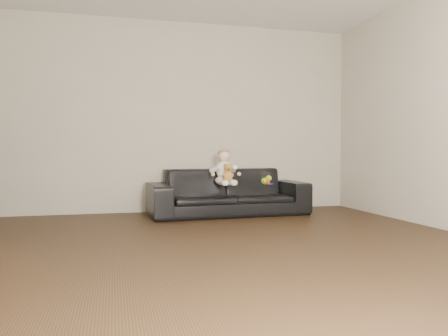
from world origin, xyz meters
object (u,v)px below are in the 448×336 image
object	(u,v)px
sofa	(228,192)
toy_rattle	(268,182)
teddy_bear	(228,173)
toy_blue_disc	(269,184)
baby	(224,169)
toy_green	(265,181)

from	to	relation	value
sofa	toy_rattle	size ratio (longest dim) A/B	32.60
sofa	teddy_bear	size ratio (longest dim) A/B	9.05
toy_rattle	toy_blue_disc	xyz separation A→B (m)	(0.05, 0.10, -0.02)
toy_blue_disc	sofa	bearing A→B (deg)	170.51
baby	teddy_bear	distance (m)	0.15
toy_blue_disc	toy_green	bearing A→B (deg)	-155.54
toy_rattle	toy_blue_disc	size ratio (longest dim) A/B	0.61
sofa	baby	xyz separation A→B (m)	(-0.08, -0.11, 0.30)
teddy_bear	toy_blue_disc	distance (m)	0.65
baby	toy_green	world-z (taller)	baby
toy_green	toy_rattle	bearing A→B (deg)	-79.85
sofa	teddy_bear	world-z (taller)	teddy_bear
teddy_bear	toy_green	bearing A→B (deg)	2.83
toy_green	teddy_bear	bearing A→B (deg)	-166.46
baby	toy_blue_disc	world-z (taller)	baby
sofa	toy_blue_disc	xyz separation A→B (m)	(0.54, -0.09, 0.10)
toy_blue_disc	teddy_bear	bearing A→B (deg)	-165.20
teddy_bear	toy_blue_disc	world-z (taller)	teddy_bear
baby	teddy_bear	world-z (taller)	baby
toy_rattle	toy_blue_disc	bearing A→B (deg)	61.04
toy_rattle	teddy_bear	bearing A→B (deg)	-173.54
toy_green	toy_blue_disc	world-z (taller)	toy_green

